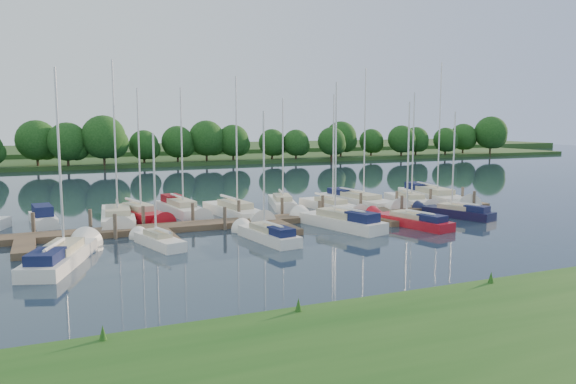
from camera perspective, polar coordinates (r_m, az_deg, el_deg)
name	(u,v)px	position (r m, az deg, el deg)	size (l,w,h in m)	color
ground	(316,245)	(33.79, 2.83, -5.44)	(260.00, 260.00, 0.00)	#1B2937
near_bank	(524,334)	(21.18, 22.88, -13.17)	(90.00, 10.00, 0.50)	#1A4B15
dock	(271,222)	(40.30, -1.77, -3.06)	(40.00, 6.00, 0.40)	brown
mooring_pilings	(265,214)	(41.27, -2.35, -2.25)	(38.24, 2.84, 2.00)	#473D33
far_shore	(133,160)	(105.80, -15.45, 3.18)	(180.00, 30.00, 0.60)	#224018
distant_hill	(117,151)	(130.54, -17.00, 4.04)	(220.00, 40.00, 1.40)	#2F5123
treeline	(108,142)	(91.74, -17.78, 4.85)	(147.27, 9.52, 8.13)	#38281C
motorboat	(43,219)	(44.24, -23.61, -2.54)	(2.04, 5.41, 1.68)	white
sailboat_n_2	(118,219)	(42.98, -16.89, -2.62)	(3.06, 9.67, 12.10)	white
sailboat_n_3	(140,216)	(43.92, -14.83, -2.33)	(3.62, 7.96, 10.23)	#AA0F1B
sailboat_n_4	(181,210)	(45.36, -10.79, -1.84)	(2.74, 8.09, 10.38)	white
sailboat_n_5	(236,213)	(43.69, -5.33, -2.16)	(3.03, 8.80, 11.19)	white
sailboat_n_6	(282,204)	(48.16, -0.56, -1.26)	(3.44, 7.57, 9.67)	white
sailboat_n_7	(331,207)	(46.78, 4.41, -1.54)	(2.50, 7.81, 9.87)	white
sailboat_n_8	(361,202)	(49.84, 7.38, -0.98)	(3.43, 9.85, 12.26)	white
sailboat_n_9	(410,202)	(50.78, 12.32, -0.98)	(3.14, 8.07, 10.19)	white
sailboat_n_10	(434,197)	(53.66, 14.63, -0.54)	(3.38, 10.37, 13.02)	white
sailboat_s_0	(62,258)	(31.77, -22.00, -6.20)	(4.20, 8.23, 10.52)	white
sailboat_s_1	(158,242)	(34.39, -13.09, -4.93)	(2.39, 5.37, 7.01)	white
sailboat_s_2	(267,236)	(34.98, -2.13, -4.46)	(2.31, 6.51, 8.36)	white
sailboat_s_3	(340,223)	(39.26, 5.26, -3.15)	(3.69, 8.16, 10.52)	white
sailboat_s_4	(410,222)	(40.74, 12.33, -2.96)	(2.99, 7.17, 9.05)	#AA0F1B
sailboat_s_5	(456,213)	(45.32, 16.68, -2.06)	(3.33, 6.51, 8.43)	black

